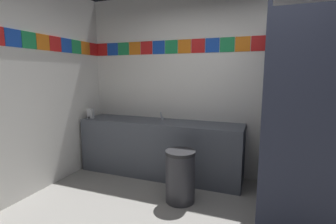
% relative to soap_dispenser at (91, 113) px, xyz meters
% --- Properties ---
extents(wall_back, '(4.37, 0.09, 2.71)m').
position_rel_soap_dispenser_xyz_m(wall_back, '(2.03, 0.49, 0.45)').
color(wall_back, white).
rests_on(wall_back, ground_plane).
extents(vanity_counter, '(2.45, 0.57, 0.83)m').
position_rel_soap_dispenser_xyz_m(vanity_counter, '(1.12, 0.17, -0.49)').
color(vanity_counter, '#4C515B').
rests_on(vanity_counter, ground_plane).
extents(faucet_center, '(0.04, 0.10, 0.14)m').
position_rel_soap_dispenser_xyz_m(faucet_center, '(1.12, 0.26, -0.03)').
color(faucet_center, silver).
rests_on(faucet_center, vanity_counter).
extents(soap_dispenser, '(0.09, 0.09, 0.16)m').
position_rel_soap_dispenser_xyz_m(soap_dispenser, '(0.00, 0.00, 0.00)').
color(soap_dispenser, '#B7BABF').
rests_on(soap_dispenser, vanity_counter).
extents(stall_divider, '(0.92, 1.53, 2.11)m').
position_rel_soap_dispenser_xyz_m(stall_divider, '(2.70, -0.58, 0.15)').
color(stall_divider, '#33384C').
rests_on(stall_divider, ground_plane).
extents(toilet, '(0.39, 0.49, 0.74)m').
position_rel_soap_dispenser_xyz_m(toilet, '(3.04, 0.01, -0.60)').
color(toilet, white).
rests_on(toilet, ground_plane).
extents(trash_bin, '(0.36, 0.36, 0.63)m').
position_rel_soap_dispenser_xyz_m(trash_bin, '(1.66, -0.50, -0.59)').
color(trash_bin, '#333338').
rests_on(trash_bin, ground_plane).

